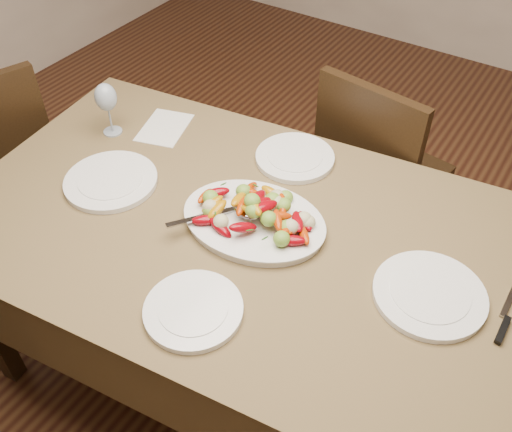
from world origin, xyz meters
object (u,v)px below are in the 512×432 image
Objects in this scene: wine_glass at (108,108)px; chair_far at (384,172)px; plate_near at (193,310)px; plate_left at (111,181)px; dining_table at (256,310)px; plate_right at (429,295)px; serving_platter at (254,222)px; plate_far at (295,158)px.

chair_far is at bearing 39.78° from wine_glass.
plate_near is (-0.07, -1.13, 0.29)m from chair_far.
dining_table is at bearing 8.08° from plate_left.
plate_left is at bearing -47.64° from wine_glass.
plate_near is (0.03, -0.33, 0.39)m from dining_table.
dining_table is 7.20× the size of plate_near.
plate_right is at bearing 5.02° from dining_table.
serving_platter reaches higher than dining_table.
chair_far reaches higher than plate_far.
chair_far is at bearing 83.07° from dining_table.
dining_table is 4.35× the size of serving_platter.
plate_right and plate_far have the same top height.
plate_right is 0.61m from plate_near.
wine_glass is (-0.62, -0.22, 0.09)m from plate_far.
plate_far is (-0.06, 0.33, -0.00)m from serving_platter.
plate_left is at bearing -171.92° from dining_table.
plate_left is at bearing -173.45° from plate_right.
plate_far is (-0.17, -0.44, 0.29)m from chair_far.
plate_near is at bearing -32.99° from wine_glass.
plate_near is at bearing -26.03° from plate_left.
plate_left is at bearing -169.47° from serving_platter.
chair_far is at bearing 55.29° from plate_left.
serving_platter is at bearing 89.62° from chair_far.
plate_far is 1.03× the size of plate_near.
chair_far is 0.56m from plate_far.
plate_right is at bearing 6.55° from plate_left.
plate_far is at bearing 99.44° from serving_platter.
serving_platter reaches higher than plate_near.
plate_right is (1.02, 0.12, 0.00)m from plate_left.
wine_glass is at bearing 175.62° from plate_right.
plate_near is (0.10, -0.68, 0.00)m from plate_far.
plate_left and plate_far have the same top height.
plate_left is at bearing -135.34° from plate_far.
plate_near is at bearing -81.59° from plate_far.
plate_left is 0.59m from plate_near.
wine_glass is (-0.72, 0.47, 0.09)m from plate_near.
serving_platter is (-0.02, 0.02, 0.39)m from dining_table.
dining_table is 0.39m from serving_platter.
wine_glass is at bearing 147.01° from plate_near.
plate_far is 1.29× the size of wine_glass.
chair_far reaches higher than plate_near.
plate_right and plate_near have the same top height.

